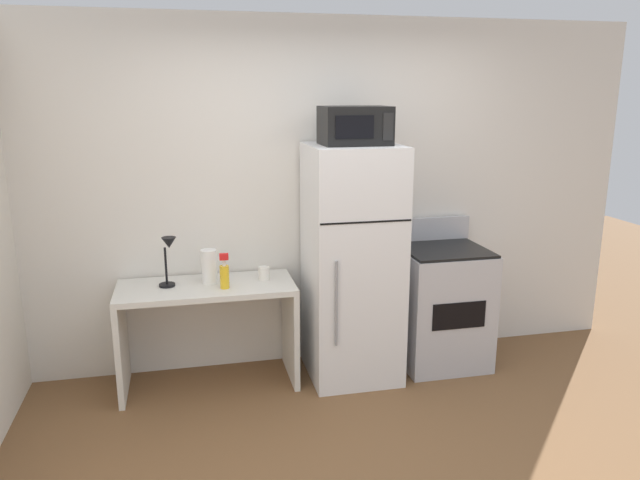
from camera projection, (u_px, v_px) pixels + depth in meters
name	position (u px, v px, depth m)	size (l,w,h in m)	color
ground_plane	(385.00, 480.00, 3.32)	(12.00, 12.00, 0.00)	brown
wall_back_white	(318.00, 195.00, 4.61)	(5.00, 0.10, 2.60)	silver
desk	(207.00, 315.00, 4.29)	(1.23, 0.54, 0.75)	silver
desk_lamp	(168.00, 253.00, 4.14)	(0.14, 0.12, 0.35)	black
coffee_mug	(264.00, 273.00, 4.34)	(0.08, 0.08, 0.10)	white
paper_towel_roll	(209.00, 266.00, 4.26)	(0.11, 0.11, 0.24)	white
spray_bottle	(224.00, 274.00, 4.15)	(0.06, 0.06, 0.25)	yellow
refrigerator	(352.00, 264.00, 4.38)	(0.64, 0.68, 1.71)	white
microwave	(355.00, 126.00, 4.12)	(0.46, 0.35, 0.26)	black
oven_range	(441.00, 305.00, 4.66)	(0.64, 0.61, 1.10)	#B7B7BC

